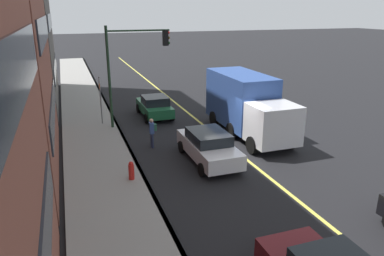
% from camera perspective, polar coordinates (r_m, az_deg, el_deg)
% --- Properties ---
extents(ground, '(200.00, 200.00, 0.00)m').
position_cam_1_polar(ground, '(19.00, 6.66, -3.44)').
color(ground, black).
extents(sidewalk_slab, '(80.00, 3.29, 0.15)m').
position_cam_1_polar(sidewalk_slab, '(17.30, -13.93, -5.82)').
color(sidewalk_slab, gray).
rests_on(sidewalk_slab, ground).
extents(curb_edge, '(80.00, 0.16, 0.15)m').
position_cam_1_polar(curb_edge, '(17.48, -8.81, -5.24)').
color(curb_edge, slate).
rests_on(curb_edge, ground).
extents(lane_stripe_center, '(80.00, 0.16, 0.01)m').
position_cam_1_polar(lane_stripe_center, '(19.00, 6.66, -3.42)').
color(lane_stripe_center, '#D8CC4C').
rests_on(lane_stripe_center, ground).
extents(car_green, '(4.01, 1.89, 1.45)m').
position_cam_1_polar(car_green, '(24.63, -5.86, 3.42)').
color(car_green, '#1E6038').
rests_on(car_green, ground).
extents(car_white, '(4.43, 1.95, 1.49)m').
position_cam_1_polar(car_white, '(17.29, 2.58, -2.80)').
color(car_white, silver).
rests_on(car_white, ground).
extents(truck_blue, '(7.26, 2.50, 3.40)m').
position_cam_1_polar(truck_blue, '(21.05, 8.50, 3.73)').
color(truck_blue, silver).
rests_on(truck_blue, ground).
extents(pedestrian_with_backpack, '(0.39, 0.38, 1.57)m').
position_cam_1_polar(pedestrian_with_backpack, '(19.08, -6.24, -0.45)').
color(pedestrian_with_backpack, '#262D4C').
rests_on(pedestrian_with_backpack, ground).
extents(traffic_light_mast, '(0.28, 3.77, 6.06)m').
position_cam_1_polar(traffic_light_mast, '(21.89, -9.37, 10.49)').
color(traffic_light_mast, '#1E3823').
rests_on(traffic_light_mast, ground).
extents(street_sign_post, '(0.60, 0.08, 3.08)m').
position_cam_1_polar(street_sign_post, '(22.99, -14.10, 4.66)').
color(street_sign_post, slate).
rests_on(street_sign_post, ground).
extents(fire_hydrant, '(0.24, 0.24, 0.94)m').
position_cam_1_polar(fire_hydrant, '(15.52, -9.44, -6.80)').
color(fire_hydrant, red).
rests_on(fire_hydrant, ground).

